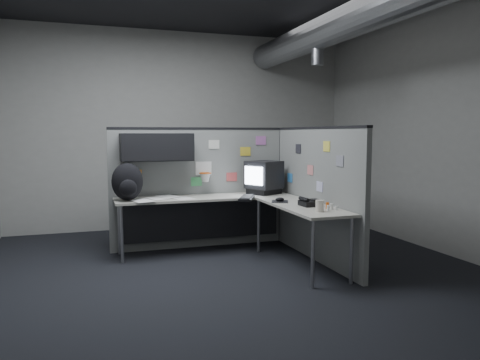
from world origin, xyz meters
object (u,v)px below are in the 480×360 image
object	(u,v)px
monitor	(264,177)
phone	(309,203)
desk	(230,208)
backpack	(127,182)
keyboard	(247,198)

from	to	relation	value
monitor	phone	xyz separation A→B (m)	(0.10, -1.16, -0.19)
desk	phone	xyz separation A→B (m)	(0.68, -0.86, 0.15)
phone	monitor	bearing A→B (deg)	103.53
monitor	phone	size ratio (longest dim) A/B	2.41
desk	monitor	world-z (taller)	monitor
desk	backpack	xyz separation A→B (m)	(-1.23, 0.23, 0.34)
desk	monitor	distance (m)	0.74
phone	backpack	distance (m)	2.21
desk	backpack	bearing A→B (deg)	169.49
keyboard	desk	bearing A→B (deg)	127.53
desk	phone	distance (m)	1.11
backpack	phone	bearing A→B (deg)	-7.84
desk	keyboard	bearing A→B (deg)	-34.08
phone	desk	bearing A→B (deg)	137.02
monitor	keyboard	world-z (taller)	monitor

